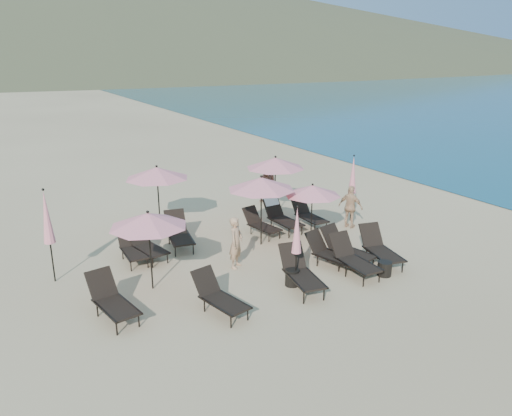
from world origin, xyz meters
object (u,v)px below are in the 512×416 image
lounger_2 (301,271)px  lounger_7 (147,245)px  lounger_4 (353,258)px  umbrella_closed_2 (47,218)px  side_table_1 (385,269)px  lounger_10 (280,215)px  lounger_12 (330,252)px  lounger_0 (112,299)px  lounger_6 (132,247)px  umbrella_open_2 (312,190)px  umbrella_open_1 (261,183)px  umbrella_closed_1 (353,175)px  umbrella_closed_0 (297,231)px  umbrella_open_4 (275,163)px  lounger_8 (179,232)px  beachgoer_c (351,207)px  lounger_11 (308,214)px  lounger_1 (219,296)px  lounger_3 (346,248)px  lounger_5 (380,248)px  side_table_0 (292,277)px  umbrella_open_0 (148,220)px  umbrella_open_3 (157,173)px  lounger_9 (260,223)px  beachgoer_b (268,184)px

lounger_2 → lounger_7: 5.00m
lounger_4 → umbrella_closed_2: size_ratio=0.67×
side_table_1 → lounger_2: bearing=167.9°
lounger_10 → lounger_12: lounger_10 is taller
lounger_0 → lounger_6: 3.40m
umbrella_open_2 → lounger_2: bearing=-130.1°
umbrella_open_2 → side_table_1: size_ratio=4.80×
umbrella_open_1 → umbrella_closed_1: umbrella_closed_1 is taller
umbrella_closed_0 → side_table_1: bearing=-15.1°
umbrella_open_4 → lounger_8: bearing=-166.2°
lounger_7 → side_table_1: bearing=-51.4°
umbrella_closed_0 → beachgoer_c: 5.32m
lounger_6 → lounger_12: (4.98, -3.29, 0.02)m
lounger_4 → umbrella_closed_2: (-7.57, 3.67, 1.39)m
umbrella_open_1 → lounger_11: bearing=17.4°
umbrella_closed_1 → lounger_1: bearing=-152.5°
lounger_0 → lounger_12: lounger_0 is taller
lounger_3 → side_table_1: size_ratio=4.39×
lounger_5 → umbrella_open_4: umbrella_open_4 is taller
lounger_2 → side_table_0: bearing=124.1°
lounger_10 → side_table_1: lounger_10 is taller
umbrella_open_0 → umbrella_closed_1: size_ratio=0.88×
umbrella_open_3 → umbrella_open_0: bearing=-111.6°
lounger_9 → lounger_10: 0.93m
lounger_4 → lounger_6: (-5.26, 4.01, -0.05)m
umbrella_open_1 → umbrella_open_3: 3.84m
lounger_2 → beachgoer_b: beachgoer_b is taller
lounger_5 → lounger_10: (-1.03, 4.00, 0.06)m
lounger_6 → lounger_1: bearing=-75.6°
lounger_9 → beachgoer_c: size_ratio=1.03×
side_table_0 → beachgoer_b: (3.36, 6.94, 0.58)m
umbrella_open_3 → beachgoer_b: (5.05, 0.97, -1.29)m
lounger_9 → umbrella_closed_1: (3.70, -0.38, 1.35)m
lounger_10 → umbrella_closed_2: size_ratio=0.68×
lounger_7 → beachgoer_b: bearing=15.1°
umbrella_open_1 → umbrella_closed_1: 4.18m
lounger_7 → umbrella_open_3: (1.18, 2.19, 1.67)m
lounger_2 → side_table_0: size_ratio=4.07×
lounger_8 → umbrella_closed_0: umbrella_closed_0 is taller
lounger_2 → beachgoer_b: (3.25, 7.18, 0.33)m
lounger_1 → lounger_3: size_ratio=0.95×
lounger_9 → beachgoer_b: beachgoer_b is taller
lounger_1 → side_table_1: lounger_1 is taller
lounger_5 → umbrella_closed_1: bearing=75.6°
lounger_12 → side_table_1: 1.64m
lounger_8 → umbrella_closed_0: (1.71, -4.30, 1.12)m
umbrella_open_0 → beachgoer_c: size_ratio=1.42×
lounger_10 → umbrella_open_4: umbrella_open_4 is taller
lounger_5 → lounger_8: 6.39m
lounger_10 → umbrella_closed_2: umbrella_closed_2 is taller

